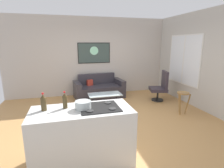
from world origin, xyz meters
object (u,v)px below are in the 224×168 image
couch (99,89)px  armchair (161,87)px  coffee_table (105,95)px  bar_stool (183,97)px  wall_painting (94,53)px  mixing_bowl (83,105)px  soda_bottle (44,103)px  soda_bottle_2 (65,101)px

couch → armchair: (1.90, -0.94, 0.21)m
coffee_table → bar_stool: size_ratio=1.64×
couch → bar_stool: 2.85m
couch → wall_painting: bearing=99.5°
coffee_table → couch: bearing=89.9°
mixing_bowl → bar_stool: bearing=25.5°
bar_stool → wall_painting: wall_painting is taller
coffee_table → soda_bottle: bearing=-121.6°
couch → armchair: armchair is taller
mixing_bowl → wall_painting: (0.82, 3.88, 0.56)m
armchair → coffee_table: bearing=-178.9°
coffee_table → soda_bottle: size_ratio=3.64×
soda_bottle → soda_bottle_2: 0.31m
armchair → couch: bearing=153.7°
coffee_table → mixing_bowl: 2.70m
soda_bottle → mixing_bowl: (0.57, -0.09, -0.06)m
soda_bottle → mixing_bowl: bearing=-9.2°
bar_stool → mixing_bowl: 3.13m
armchair → bar_stool: 1.18m
soda_bottle → wall_painting: bearing=69.8°
soda_bottle → soda_bottle_2: soda_bottle is taller
coffee_table → mixing_bowl: size_ratio=4.09×
coffee_table → armchair: size_ratio=0.99×
soda_bottle → mixing_bowl: 0.58m
armchair → bar_stool: bearing=-90.7°
coffee_table → wall_painting: bearing=92.9°
mixing_bowl → wall_painting: 4.01m
couch → mixing_bowl: bearing=-104.5°
soda_bottle → mixing_bowl: soda_bottle is taller
soda_bottle_2 → armchair: bearing=38.1°
coffee_table → soda_bottle: soda_bottle is taller
couch → soda_bottle: (-1.46, -3.36, 0.76)m
bar_stool → soda_bottle_2: size_ratio=2.26×
soda_bottle_2 → coffee_table: bearing=63.9°
couch → coffee_table: 0.98m
coffee_table → soda_bottle_2: bearing=-116.1°
armchair → mixing_bowl: 3.79m
bar_stool → mixing_bowl: (-2.79, -1.33, 0.50)m
soda_bottle_2 → mixing_bowl: (0.26, -0.11, -0.06)m
bar_stool → mixing_bowl: bearing=-154.5°
soda_bottle → wall_painting: (1.39, 3.79, 0.50)m
coffee_table → wall_painting: size_ratio=0.85×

